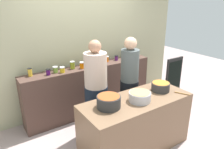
% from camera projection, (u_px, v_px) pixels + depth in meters
% --- Properties ---
extents(ground, '(12.00, 12.00, 0.00)m').
position_uv_depth(ground, '(123.00, 137.00, 3.63)').
color(ground, '#AC9591').
extents(storefront_wall, '(4.80, 0.12, 3.00)m').
position_uv_depth(storefront_wall, '(81.00, 38.00, 4.24)').
color(storefront_wall, '#AEAC85').
rests_on(storefront_wall, ground).
extents(display_shelf, '(2.70, 0.36, 1.00)m').
position_uv_depth(display_shelf, '(91.00, 89.00, 4.31)').
color(display_shelf, '#4C352C').
rests_on(display_shelf, ground).
extents(prep_table, '(1.70, 0.70, 0.86)m').
position_uv_depth(prep_table, '(136.00, 124.00, 3.25)').
color(prep_table, brown).
rests_on(prep_table, ground).
extents(preserve_jar_0, '(0.07, 0.07, 0.14)m').
position_uv_depth(preserve_jar_0, '(30.00, 72.00, 3.58)').
color(preserve_jar_0, gold).
rests_on(preserve_jar_0, display_shelf).
extents(preserve_jar_1, '(0.07, 0.07, 0.11)m').
position_uv_depth(preserve_jar_1, '(48.00, 72.00, 3.64)').
color(preserve_jar_1, '#44115B').
rests_on(preserve_jar_1, display_shelf).
extents(preserve_jar_2, '(0.09, 0.09, 0.11)m').
position_uv_depth(preserve_jar_2, '(55.00, 70.00, 3.75)').
color(preserve_jar_2, olive).
rests_on(preserve_jar_2, display_shelf).
extents(preserve_jar_3, '(0.09, 0.09, 0.10)m').
position_uv_depth(preserve_jar_3, '(62.00, 70.00, 3.76)').
color(preserve_jar_3, gold).
rests_on(preserve_jar_3, display_shelf).
extents(preserve_jar_4, '(0.09, 0.09, 0.14)m').
position_uv_depth(preserve_jar_4, '(72.00, 65.00, 3.94)').
color(preserve_jar_4, olive).
rests_on(preserve_jar_4, display_shelf).
extents(preserve_jar_5, '(0.08, 0.08, 0.12)m').
position_uv_depth(preserve_jar_5, '(82.00, 65.00, 3.97)').
color(preserve_jar_5, '#DA6407').
rests_on(preserve_jar_5, display_shelf).
extents(preserve_jar_6, '(0.09, 0.09, 0.10)m').
position_uv_depth(preserve_jar_6, '(88.00, 65.00, 4.02)').
color(preserve_jar_6, '#CD651F').
rests_on(preserve_jar_6, display_shelf).
extents(preserve_jar_7, '(0.07, 0.07, 0.15)m').
position_uv_depth(preserve_jar_7, '(92.00, 62.00, 4.15)').
color(preserve_jar_7, gold).
rests_on(preserve_jar_7, display_shelf).
extents(preserve_jar_8, '(0.07, 0.07, 0.11)m').
position_uv_depth(preserve_jar_8, '(99.00, 63.00, 4.16)').
color(preserve_jar_8, gold).
rests_on(preserve_jar_8, display_shelf).
extents(preserve_jar_9, '(0.07, 0.07, 0.14)m').
position_uv_depth(preserve_jar_9, '(102.00, 60.00, 4.27)').
color(preserve_jar_9, '#49175D').
rests_on(preserve_jar_9, display_shelf).
extents(preserve_jar_10, '(0.07, 0.07, 0.12)m').
position_uv_depth(preserve_jar_10, '(107.00, 59.00, 4.37)').
color(preserve_jar_10, '#DF600D').
rests_on(preserve_jar_10, display_shelf).
extents(preserve_jar_11, '(0.07, 0.07, 0.11)m').
position_uv_depth(preserve_jar_11, '(116.00, 58.00, 4.48)').
color(preserve_jar_11, '#461857').
rests_on(preserve_jar_11, display_shelf).
extents(preserve_jar_12, '(0.09, 0.09, 0.10)m').
position_uv_depth(preserve_jar_12, '(125.00, 57.00, 4.58)').
color(preserve_jar_12, '#D25D20').
rests_on(preserve_jar_12, display_shelf).
extents(preserve_jar_13, '(0.09, 0.09, 0.14)m').
position_uv_depth(preserve_jar_13, '(127.00, 55.00, 4.66)').
color(preserve_jar_13, '#591E51').
rests_on(preserve_jar_13, display_shelf).
extents(cooking_pot_left, '(0.33, 0.33, 0.17)m').
position_uv_depth(cooking_pot_left, '(109.00, 102.00, 2.86)').
color(cooking_pot_left, '#2D2D2D').
rests_on(cooking_pot_left, prep_table).
extents(cooking_pot_center, '(0.32, 0.32, 0.14)m').
position_uv_depth(cooking_pot_center, '(140.00, 97.00, 3.03)').
color(cooking_pot_center, '#B7B7BC').
rests_on(cooking_pot_center, prep_table).
extents(cooking_pot_right, '(0.29, 0.29, 0.14)m').
position_uv_depth(cooking_pot_right, '(160.00, 87.00, 3.37)').
color(cooking_pot_right, '#2D2D2D').
rests_on(cooking_pot_right, prep_table).
extents(wooden_spoon, '(0.12, 0.22, 0.02)m').
position_uv_depth(wooden_spoon, '(182.00, 93.00, 3.27)').
color(wooden_spoon, '#9E703D').
rests_on(wooden_spoon, prep_table).
extents(cook_with_tongs, '(0.38, 0.38, 1.67)m').
position_uv_depth(cook_with_tongs, '(96.00, 95.00, 3.48)').
color(cook_with_tongs, black).
rests_on(cook_with_tongs, ground).
extents(cook_in_cap, '(0.32, 0.32, 1.66)m').
position_uv_depth(cook_in_cap, '(129.00, 88.00, 3.74)').
color(cook_in_cap, black).
rests_on(cook_in_cap, ground).
extents(chalkboard_sign, '(0.48, 0.05, 1.01)m').
position_uv_depth(chalkboard_sign, '(173.00, 79.00, 4.80)').
color(chalkboard_sign, black).
rests_on(chalkboard_sign, ground).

